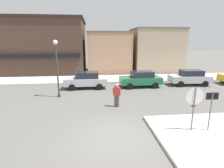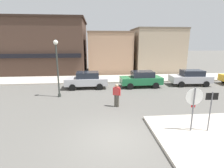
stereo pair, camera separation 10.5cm
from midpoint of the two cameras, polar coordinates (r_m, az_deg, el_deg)
The scene contains 12 objects.
ground_plane at distance 8.44m, azimuth 1.17°, elevation -17.33°, with size 160.00×160.00×0.00m, color #5B5954.
kerb_far at distance 20.71m, azimuth -2.92°, elevation 1.66°, with size 80.00×4.00×0.15m, color beige.
stop_sign at distance 9.09m, azimuth 25.38°, elevation -5.85°, with size 0.82×0.08×2.30m.
one_way_sign at distance 9.52m, azimuth 29.77°, elevation -6.69°, with size 0.60×0.07×2.10m.
lamp_post at distance 14.27m, azimuth -17.34°, elevation 7.42°, with size 0.36×0.36×4.54m.
parked_car_nearest at distance 16.89m, azimuth -8.08°, elevation 1.38°, with size 4.02×1.91×1.56m.
parked_car_second at distance 17.39m, azimuth 9.71°, elevation 1.67°, with size 4.04×1.95×1.56m.
parked_car_third at distance 19.60m, azimuth 24.44°, elevation 1.97°, with size 4.09×2.06×1.56m.
pedestrian_crossing_near at distance 11.85m, azimuth 1.79°, elevation -3.45°, with size 0.54×0.35×1.61m.
building_corner_shop at distance 27.79m, azimuth -20.46°, elevation 11.48°, with size 11.52×9.77×7.46m.
building_storefront_left_near at distance 25.83m, azimuth -0.71°, elevation 10.28°, with size 6.10×5.77×5.71m.
building_storefront_left_mid at distance 27.11m, azimuth 14.35°, elevation 10.56°, with size 6.89×5.93×6.22m.
Camera 2 is at (-0.79, -7.20, 4.33)m, focal length 28.00 mm.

